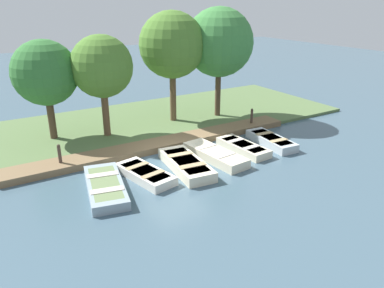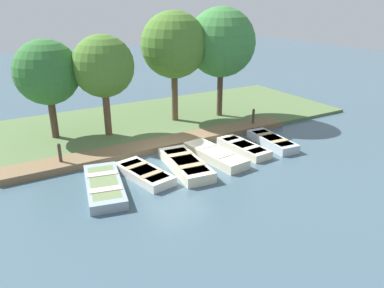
{
  "view_description": "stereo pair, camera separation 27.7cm",
  "coord_description": "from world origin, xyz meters",
  "px_view_note": "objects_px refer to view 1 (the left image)",
  "views": [
    {
      "loc": [
        13.08,
        -7.15,
        6.42
      ],
      "look_at": [
        0.45,
        0.55,
        0.65
      ],
      "focal_mm": 35.0,
      "sensor_mm": 36.0,
      "label": 1
    },
    {
      "loc": [
        13.22,
        -6.91,
        6.42
      ],
      "look_at": [
        0.45,
        0.55,
        0.65
      ],
      "focal_mm": 35.0,
      "sensor_mm": 36.0,
      "label": 2
    }
  ],
  "objects_px": {
    "rowboat_2": "(186,164)",
    "park_tree_left": "(102,67)",
    "park_tree_far_left": "(45,73)",
    "park_tree_center": "(172,45)",
    "park_tree_right": "(219,43)",
    "rowboat_3": "(215,155)",
    "mooring_post_far": "(252,118)",
    "rowboat_4": "(243,147)",
    "mooring_post_near": "(60,157)",
    "rowboat_1": "(145,174)",
    "rowboat_5": "(271,140)",
    "rowboat_0": "(105,186)"
  },
  "relations": [
    {
      "from": "rowboat_3",
      "to": "mooring_post_near",
      "type": "distance_m",
      "value": 6.33
    },
    {
      "from": "mooring_post_near",
      "to": "park_tree_left",
      "type": "xyz_separation_m",
      "value": [
        -2.54,
        2.84,
        2.93
      ]
    },
    {
      "from": "rowboat_5",
      "to": "park_tree_left",
      "type": "height_order",
      "value": "park_tree_left"
    },
    {
      "from": "park_tree_center",
      "to": "rowboat_5",
      "type": "bearing_deg",
      "value": 23.36
    },
    {
      "from": "park_tree_left",
      "to": "rowboat_1",
      "type": "bearing_deg",
      "value": -3.39
    },
    {
      "from": "park_tree_left",
      "to": "rowboat_4",
      "type": "bearing_deg",
      "value": 43.69
    },
    {
      "from": "rowboat_1",
      "to": "park_tree_center",
      "type": "xyz_separation_m",
      "value": [
        -5.48,
        4.24,
        3.99
      ]
    },
    {
      "from": "rowboat_3",
      "to": "park_tree_right",
      "type": "bearing_deg",
      "value": 138.22
    },
    {
      "from": "park_tree_center",
      "to": "rowboat_3",
      "type": "bearing_deg",
      "value": -9.8
    },
    {
      "from": "mooring_post_near",
      "to": "park_tree_right",
      "type": "height_order",
      "value": "park_tree_right"
    },
    {
      "from": "park_tree_right",
      "to": "park_tree_far_left",
      "type": "bearing_deg",
      "value": -96.22
    },
    {
      "from": "rowboat_3",
      "to": "rowboat_5",
      "type": "relative_size",
      "value": 1.16
    },
    {
      "from": "rowboat_4",
      "to": "mooring_post_near",
      "type": "relative_size",
      "value": 2.55
    },
    {
      "from": "mooring_post_far",
      "to": "park_tree_far_left",
      "type": "distance_m",
      "value": 10.33
    },
    {
      "from": "rowboat_1",
      "to": "park_tree_center",
      "type": "distance_m",
      "value": 8.0
    },
    {
      "from": "park_tree_center",
      "to": "park_tree_far_left",
      "type": "bearing_deg",
      "value": -94.29
    },
    {
      "from": "rowboat_1",
      "to": "rowboat_3",
      "type": "distance_m",
      "value": 3.32
    },
    {
      "from": "rowboat_3",
      "to": "park_tree_far_left",
      "type": "distance_m",
      "value": 8.5
    },
    {
      "from": "rowboat_1",
      "to": "rowboat_3",
      "type": "xyz_separation_m",
      "value": [
        -0.1,
        3.31,
        0.03
      ]
    },
    {
      "from": "rowboat_2",
      "to": "park_tree_far_left",
      "type": "bearing_deg",
      "value": -141.97
    },
    {
      "from": "park_tree_far_left",
      "to": "park_tree_left",
      "type": "height_order",
      "value": "park_tree_left"
    },
    {
      "from": "rowboat_4",
      "to": "rowboat_5",
      "type": "distance_m",
      "value": 1.63
    },
    {
      "from": "rowboat_3",
      "to": "park_tree_left",
      "type": "xyz_separation_m",
      "value": [
        -4.93,
        -3.02,
        3.27
      ]
    },
    {
      "from": "rowboat_1",
      "to": "mooring_post_far",
      "type": "xyz_separation_m",
      "value": [
        -2.5,
        7.3,
        0.37
      ]
    },
    {
      "from": "rowboat_1",
      "to": "park_tree_left",
      "type": "bearing_deg",
      "value": 165.06
    },
    {
      "from": "rowboat_1",
      "to": "park_tree_left",
      "type": "distance_m",
      "value": 6.02
    },
    {
      "from": "park_tree_far_left",
      "to": "park_tree_left",
      "type": "bearing_deg",
      "value": 68.59
    },
    {
      "from": "rowboat_2",
      "to": "mooring_post_far",
      "type": "height_order",
      "value": "mooring_post_far"
    },
    {
      "from": "mooring_post_near",
      "to": "mooring_post_far",
      "type": "xyz_separation_m",
      "value": [
        0.0,
        9.84,
        0.0
      ]
    },
    {
      "from": "park_tree_far_left",
      "to": "park_tree_right",
      "type": "relative_size",
      "value": 0.79
    },
    {
      "from": "rowboat_4",
      "to": "park_tree_center",
      "type": "bearing_deg",
      "value": -176.38
    },
    {
      "from": "rowboat_3",
      "to": "park_tree_far_left",
      "type": "bearing_deg",
      "value": -143.36
    },
    {
      "from": "rowboat_1",
      "to": "rowboat_3",
      "type": "relative_size",
      "value": 0.85
    },
    {
      "from": "rowboat_4",
      "to": "rowboat_1",
      "type": "bearing_deg",
      "value": -91.27
    },
    {
      "from": "rowboat_0",
      "to": "rowboat_1",
      "type": "height_order",
      "value": "rowboat_0"
    },
    {
      "from": "rowboat_4",
      "to": "rowboat_5",
      "type": "height_order",
      "value": "rowboat_5"
    },
    {
      "from": "park_tree_left",
      "to": "park_tree_right",
      "type": "bearing_deg",
      "value": 89.55
    },
    {
      "from": "park_tree_far_left",
      "to": "park_tree_center",
      "type": "distance_m",
      "value": 6.37
    },
    {
      "from": "rowboat_3",
      "to": "rowboat_0",
      "type": "bearing_deg",
      "value": -92.45
    },
    {
      "from": "rowboat_1",
      "to": "mooring_post_near",
      "type": "bearing_deg",
      "value": -146.04
    },
    {
      "from": "rowboat_0",
      "to": "park_tree_center",
      "type": "distance_m",
      "value": 9.09
    },
    {
      "from": "park_tree_left",
      "to": "park_tree_right",
      "type": "xyz_separation_m",
      "value": [
        0.05,
        6.55,
        0.73
      ]
    },
    {
      "from": "rowboat_3",
      "to": "mooring_post_near",
      "type": "bearing_deg",
      "value": -118.1
    },
    {
      "from": "park_tree_right",
      "to": "park_tree_center",
      "type": "bearing_deg",
      "value": -100.82
    },
    {
      "from": "rowboat_3",
      "to": "rowboat_5",
      "type": "xyz_separation_m",
      "value": [
        -0.05,
        3.23,
        -0.01
      ]
    },
    {
      "from": "rowboat_2",
      "to": "park_tree_left",
      "type": "relative_size",
      "value": 0.67
    },
    {
      "from": "rowboat_1",
      "to": "rowboat_5",
      "type": "distance_m",
      "value": 6.55
    },
    {
      "from": "rowboat_5",
      "to": "mooring_post_far",
      "type": "xyz_separation_m",
      "value": [
        -2.35,
        0.75,
        0.34
      ]
    },
    {
      "from": "park_tree_left",
      "to": "park_tree_right",
      "type": "distance_m",
      "value": 6.59
    },
    {
      "from": "mooring_post_near",
      "to": "park_tree_far_left",
      "type": "relative_size",
      "value": 0.23
    }
  ]
}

